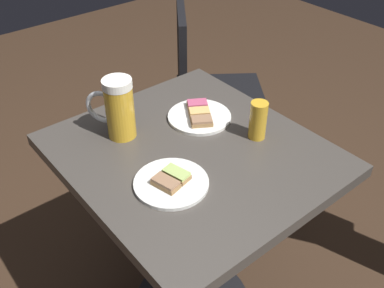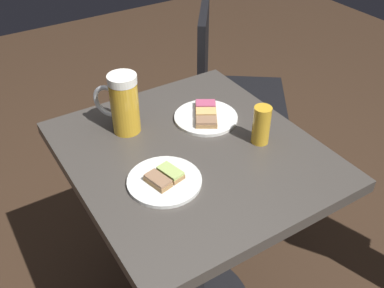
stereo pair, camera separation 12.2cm
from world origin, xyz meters
TOP-DOWN VIEW (x-y plane):
  - cafe_table at (0.00, 0.00)m, footprint 0.72×0.66m
  - plate_near at (0.11, -0.12)m, footprint 0.20×0.20m
  - plate_far at (-0.08, 0.13)m, footprint 0.19×0.19m
  - beer_mug at (0.19, 0.11)m, footprint 0.13×0.11m
  - beer_glass_small at (-0.07, -0.18)m, footprint 0.05×0.05m
  - cafe_chair at (0.51, -0.50)m, footprint 0.53×0.53m

SIDE VIEW (x-z plane):
  - cafe_chair at x=0.51m, z-range 0.09..0.98m
  - cafe_table at x=0.00m, z-range 0.20..0.95m
  - plate_far at x=-0.08m, z-range 0.74..0.77m
  - plate_near at x=0.11m, z-range 0.75..0.78m
  - beer_glass_small at x=-0.07m, z-range 0.75..0.86m
  - beer_mug at x=0.19m, z-range 0.75..0.93m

